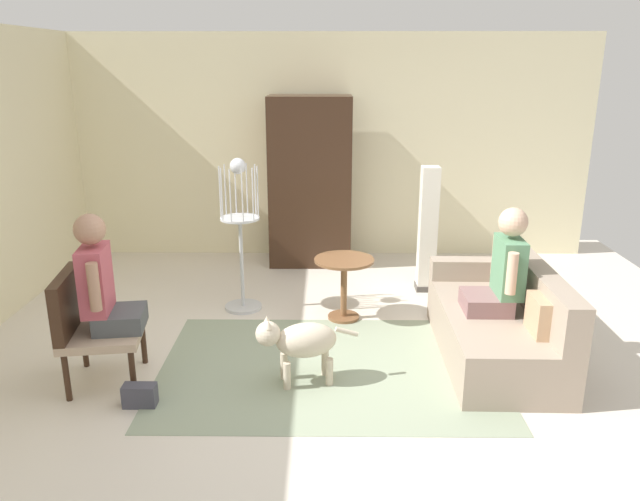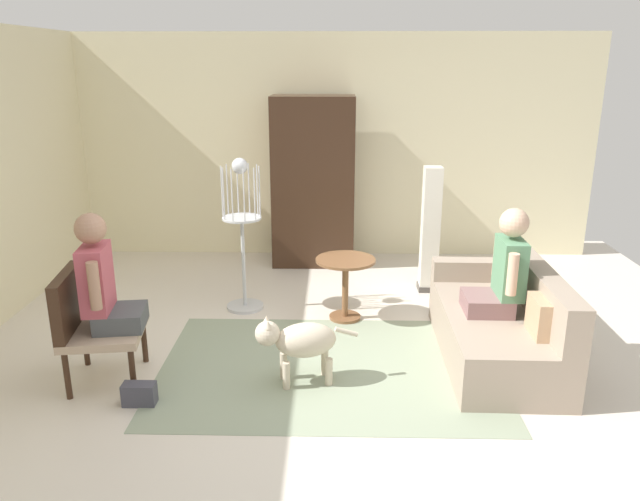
% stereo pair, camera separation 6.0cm
% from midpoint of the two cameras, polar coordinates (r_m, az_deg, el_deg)
% --- Properties ---
extents(ground_plane, '(7.51, 7.51, 0.00)m').
position_cam_midpoint_polar(ground_plane, '(4.84, 0.23, -11.37)').
color(ground_plane, beige).
extents(back_wall, '(6.49, 0.12, 2.66)m').
position_cam_midpoint_polar(back_wall, '(7.50, 0.73, 9.64)').
color(back_wall, beige).
rests_on(back_wall, ground).
extents(area_rug, '(2.65, 1.86, 0.01)m').
position_cam_midpoint_polar(area_rug, '(4.91, 1.13, -10.88)').
color(area_rug, gray).
rests_on(area_rug, ground).
extents(couch, '(0.85, 1.70, 0.77)m').
position_cam_midpoint_polar(couch, '(5.19, 16.91, -6.69)').
color(couch, gray).
rests_on(couch, ground).
extents(armchair, '(0.63, 0.69, 0.86)m').
position_cam_midpoint_polar(armchair, '(4.83, -20.59, -6.00)').
color(armchair, '#382316').
rests_on(armchair, ground).
extents(person_on_couch, '(0.45, 0.53, 0.85)m').
position_cam_midpoint_polar(person_on_couch, '(4.99, 17.12, -1.79)').
color(person_on_couch, '#835E5F').
extents(person_on_armchair, '(0.46, 0.51, 0.87)m').
position_cam_midpoint_polar(person_on_armchair, '(4.69, -19.35, -2.72)').
color(person_on_armchair, '#474B4E').
extents(round_end_table, '(0.55, 0.55, 0.59)m').
position_cam_midpoint_polar(round_end_table, '(5.64, 2.70, -2.54)').
color(round_end_table, brown).
rests_on(round_end_table, ground).
extents(dog, '(0.76, 0.35, 0.55)m').
position_cam_midpoint_polar(dog, '(4.56, -1.52, -8.44)').
color(dog, beige).
rests_on(dog, ground).
extents(bird_cage_stand, '(0.37, 0.37, 1.48)m').
position_cam_midpoint_polar(bird_cage_stand, '(5.84, -6.97, 1.22)').
color(bird_cage_stand, silver).
rests_on(bird_cage_stand, ground).
extents(column_lamp, '(0.20, 0.20, 1.32)m').
position_cam_midpoint_polar(column_lamp, '(6.40, 10.54, 1.83)').
color(column_lamp, '#4C4742').
rests_on(column_lamp, ground).
extents(armoire_cabinet, '(0.95, 0.56, 1.96)m').
position_cam_midpoint_polar(armoire_cabinet, '(7.16, -0.40, 6.45)').
color(armoire_cabinet, '#382316').
rests_on(armoire_cabinet, ground).
extents(handbag, '(0.23, 0.11, 0.16)m').
position_cam_midpoint_polar(handbag, '(4.57, -16.18, -12.78)').
color(handbag, '#3F3F4C').
rests_on(handbag, ground).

